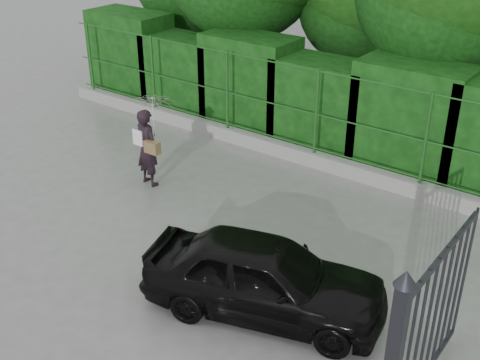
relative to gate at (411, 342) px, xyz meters
The scene contains 7 objects.
ground 4.81m from the gate, behind, with size 80.00×80.00×0.00m, color gray.
kerb 7.04m from the gate, 131.36° to the left, with size 14.00×0.25×0.30m, color #9E9E99.
fence 6.82m from the gate, 129.97° to the left, with size 14.13×0.06×1.80m.
hedge 7.74m from the gate, 126.50° to the left, with size 14.20×1.20×2.27m.
gate is the anchor object (origin of this frame).
woman 6.80m from the gate, 157.59° to the left, with size 0.91×0.92×1.85m.
car 2.52m from the gate, 162.89° to the left, with size 1.36×3.37×1.15m, color black.
Camera 1 is at (6.05, -5.60, 5.51)m, focal length 45.00 mm.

